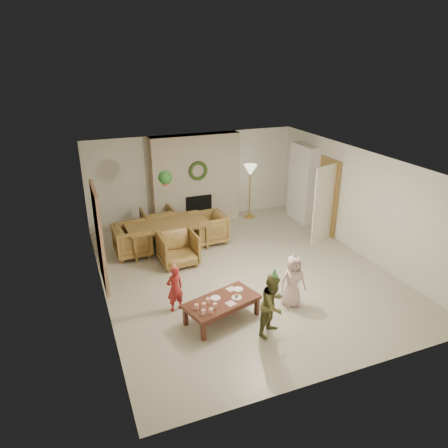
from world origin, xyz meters
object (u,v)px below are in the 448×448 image
dining_chair_far (159,222)px  dining_chair_right (209,228)px  child_pink (293,281)px  dining_table (168,236)px  dining_chair_left (133,240)px  dining_chair_near (178,249)px  child_plaid (273,305)px  child_red (175,288)px  coffee_table_top (222,302)px

dining_chair_far → dining_chair_right: bearing=141.3°
dining_chair_far → child_pink: 4.48m
dining_table → dining_chair_left: (-0.87, -0.02, 0.04)m
child_pink → dining_chair_right: bearing=106.5°
dining_chair_near → child_plaid: 3.18m
dining_chair_left → child_plaid: bearing=-158.1°
child_red → dining_chair_right: bearing=-133.8°
dining_chair_far → child_plaid: bearing=98.5°
dining_chair_far → dining_chair_left: (-0.84, -0.89, 0.00)m
coffee_table_top → child_red: (-0.70, 0.62, 0.08)m
child_red → child_plaid: (1.38, -1.29, 0.10)m
dining_chair_near → child_pink: bearing=-58.9°
child_plaid → child_pink: child_plaid is taller
child_red → dining_chair_near: bearing=-120.2°
dining_chair_near → dining_chair_left: bearing=135.0°
dining_chair_right → child_plaid: 3.98m
child_red → child_pink: bearing=150.2°
coffee_table_top → child_pink: child_pink is taller
coffee_table_top → child_plaid: bearing=-61.7°
child_red → child_plaid: bearing=124.2°
dining_chair_near → child_pink: (1.57, -2.44, 0.14)m
child_pink → child_red: bearing=170.6°
dining_chair_left → child_red: size_ratio=0.90×
child_red → child_pink: (2.13, -0.67, 0.06)m
dining_chair_near → dining_chair_far: bearing=90.0°
dining_table → dining_chair_near: (0.02, -0.87, 0.04)m
coffee_table_top → dining_chair_left: bearing=90.9°
dining_chair_far → child_red: 3.55m
dining_chair_near → child_pink: 2.91m
dining_table → dining_chair_near: bearing=-90.0°
child_red → child_pink: child_pink is taller
coffee_table_top → child_plaid: (0.67, -0.68, 0.18)m
dining_chair_far → child_pink: child_pink is taller
child_pink → dining_chair_near: bearing=130.6°
dining_chair_right → child_plaid: child_plaid is taller
dining_chair_left → child_pink: bearing=-144.8°
dining_chair_near → dining_chair_far: same height
coffee_table_top → child_red: size_ratio=1.45×
coffee_table_top → child_pink: size_ratio=1.29×
coffee_table_top → child_plaid: child_plaid is taller
dining_table → dining_chair_far: size_ratio=2.34×
dining_chair_left → coffee_table_top: 3.40m
dining_chair_left → dining_chair_right: 1.95m
dining_chair_far → coffee_table_top: (0.19, -4.13, 0.00)m
dining_chair_near → dining_chair_right: bearing=38.7°
coffee_table_top → child_plaid: size_ratio=1.19×
coffee_table_top → child_pink: 1.44m
dining_table → coffee_table_top: size_ratio=1.46×
dining_chair_left → child_plaid: size_ratio=0.74×
dining_chair_far → child_plaid: (0.86, -4.81, 0.19)m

